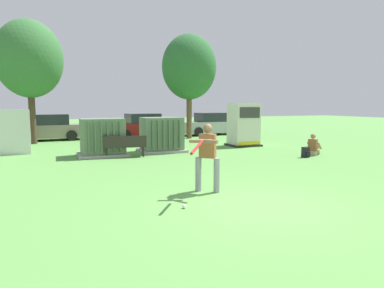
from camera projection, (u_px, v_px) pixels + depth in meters
The scene contains 14 objects.
ground_plane at pixel (262, 206), 7.22m from camera, with size 96.00×96.00×0.00m, color #5B9947.
transformer_west at pixel (102, 138), 14.34m from camera, with size 2.10×1.70×1.62m.
transformer_mid_west at pixel (162, 135), 15.56m from camera, with size 2.10×1.70×1.62m.
generator_enclosure at pixel (244, 125), 17.75m from camera, with size 1.60×1.40×2.30m.
park_bench at pixel (125, 145), 13.89m from camera, with size 1.84×0.66×0.92m.
batter at pixel (207, 154), 8.28m from camera, with size 1.21×1.41×1.74m.
sports_ball at pixel (184, 206), 7.08m from camera, with size 0.09×0.09×0.09m, color white.
seated_spectator at pixel (313, 147), 14.51m from camera, with size 0.79×0.67×0.96m.
backpack at pixel (306, 152), 13.93m from camera, with size 0.35×0.31×0.44m.
tree_left at pixel (29, 59), 18.21m from camera, with size 3.58×3.58×6.85m.
tree_center_left at pixel (189, 67), 21.36m from camera, with size 3.52×3.52×6.72m.
parked_car_leftmost at pixel (49, 128), 20.55m from camera, with size 4.29×2.10×1.62m.
parked_car_left_of_center at pixel (141, 126), 22.22m from camera, with size 4.35×2.25×1.62m.
parked_car_right_of_center at pixel (210, 125), 24.39m from camera, with size 4.28×2.07×1.62m.
Camera 1 is at (-4.05, -5.92, 2.21)m, focal length 30.93 mm.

